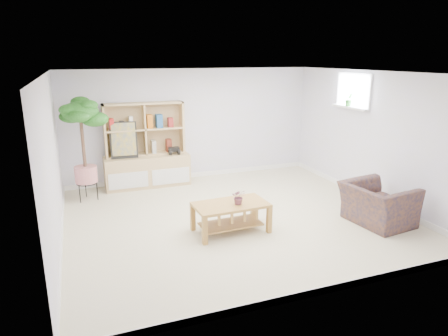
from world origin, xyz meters
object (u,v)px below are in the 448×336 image
object	(u,v)px
coffee_table	(231,217)
armchair	(378,201)
storage_unit	(146,145)
floor_tree	(84,150)

from	to	relation	value
coffee_table	armchair	world-z (taller)	armchair
storage_unit	armchair	bearing A→B (deg)	-46.30
storage_unit	armchair	world-z (taller)	storage_unit
storage_unit	floor_tree	bearing A→B (deg)	-158.39
storage_unit	armchair	distance (m)	4.59
storage_unit	floor_tree	distance (m)	1.33
coffee_table	floor_tree	bearing A→B (deg)	129.48
coffee_table	floor_tree	distance (m)	3.13
armchair	floor_tree	bearing A→B (deg)	50.72
coffee_table	floor_tree	xyz separation A→B (m)	(-2.03, 2.27, 0.74)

